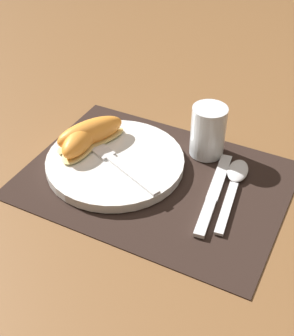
# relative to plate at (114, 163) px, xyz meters

# --- Properties ---
(ground_plane) EXTENTS (3.00, 3.00, 0.00)m
(ground_plane) POSITION_rel_plate_xyz_m (0.08, 0.00, -0.01)
(ground_plane) COLOR brown
(placemat) EXTENTS (0.43, 0.31, 0.00)m
(placemat) POSITION_rel_plate_xyz_m (0.08, 0.00, -0.01)
(placemat) COLOR black
(placemat) RESTS_ON ground_plane
(plate) EXTENTS (0.24, 0.24, 0.02)m
(plate) POSITION_rel_plate_xyz_m (0.00, 0.00, 0.00)
(plate) COLOR white
(plate) RESTS_ON placemat
(juice_glass) EXTENTS (0.06, 0.06, 0.09)m
(juice_glass) POSITION_rel_plate_xyz_m (0.13, 0.11, 0.03)
(juice_glass) COLOR silver
(juice_glass) RESTS_ON placemat
(knife) EXTENTS (0.05, 0.20, 0.01)m
(knife) POSITION_rel_plate_xyz_m (0.18, 0.01, -0.01)
(knife) COLOR silver
(knife) RESTS_ON placemat
(spoon) EXTENTS (0.05, 0.18, 0.01)m
(spoon) POSITION_rel_plate_xyz_m (0.20, 0.06, -0.00)
(spoon) COLOR silver
(spoon) RESTS_ON placemat
(fork) EXTENTS (0.19, 0.09, 0.00)m
(fork) POSITION_rel_plate_xyz_m (-0.00, -0.00, 0.01)
(fork) COLOR silver
(fork) RESTS_ON plate
(citrus_wedge_0) EXTENTS (0.10, 0.14, 0.04)m
(citrus_wedge_0) POSITION_rel_plate_xyz_m (-0.06, 0.03, 0.03)
(citrus_wedge_0) COLOR #F4DB84
(citrus_wedge_0) RESTS_ON plate
(citrus_wedge_1) EXTENTS (0.05, 0.11, 0.04)m
(citrus_wedge_1) POSITION_rel_plate_xyz_m (-0.07, -0.00, 0.02)
(citrus_wedge_1) COLOR #F4DB84
(citrus_wedge_1) RESTS_ON plate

